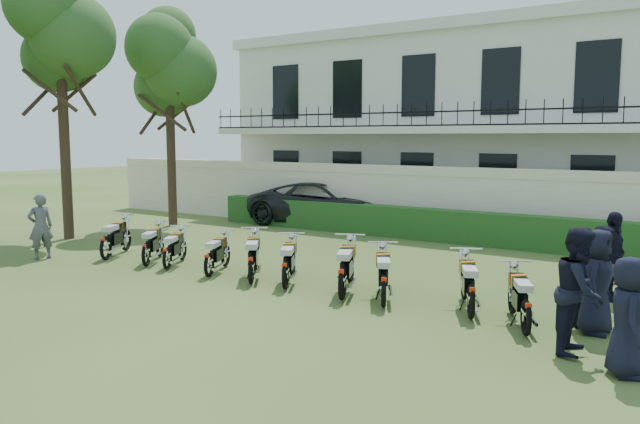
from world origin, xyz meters
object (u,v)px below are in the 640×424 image
object	(u,v)px
motorcycle_4	(251,263)
motorcycle_6	(342,275)
tree_west_near	(169,63)
motorcycle_7	(384,283)
motorcycle_3	(209,259)
officer_0	(628,317)
motorcycle_2	(167,253)
motorcycle_9	(526,309)
motorcycle_1	(146,249)
tree_west_mid	(60,26)
officer_3	(597,282)
motorcycle_5	(285,268)
motorcycle_8	(471,293)
inspector	(40,226)
officer_1	(579,291)
officer_2	(583,278)
motorcycle_0	(105,242)
officer_5	(612,256)
officer_4	(603,272)
suv	(326,204)

from	to	relation	value
motorcycle_4	motorcycle_6	world-z (taller)	motorcycle_6
tree_west_near	motorcycle_7	xyz separation A→B (m)	(11.82, -5.68, -5.39)
motorcycle_4	motorcycle_7	world-z (taller)	motorcycle_4
motorcycle_3	motorcycle_4	distance (m)	1.25
motorcycle_7	officer_0	size ratio (longest dim) A/B	1.07
motorcycle_2	officer_0	world-z (taller)	officer_0
motorcycle_9	motorcycle_1	bearing A→B (deg)	152.22
motorcycle_1	motorcycle_2	xyz separation A→B (m)	(0.74, 0.02, -0.03)
tree_west_mid	officer_3	distance (m)	17.00
officer_3	tree_west_mid	bearing A→B (deg)	87.25
motorcycle_6	motorcycle_5	bearing A→B (deg)	152.54
tree_west_mid	officer_0	bearing A→B (deg)	-9.58
motorcycle_2	motorcycle_8	xyz separation A→B (m)	(7.66, 0.12, 0.06)
tree_west_mid	motorcycle_5	distance (m)	11.79
motorcycle_7	motorcycle_8	world-z (taller)	same
inspector	officer_1	bearing A→B (deg)	107.23
motorcycle_3	motorcycle_9	distance (m)	7.32
motorcycle_1	officer_2	size ratio (longest dim) A/B	0.94
tree_west_near	motorcycle_8	world-z (taller)	tree_west_near
motorcycle_2	motorcycle_4	size ratio (longest dim) A/B	0.94
motorcycle_9	officer_3	size ratio (longest dim) A/B	0.99
motorcycle_0	officer_5	bearing A→B (deg)	-14.43
motorcycle_9	officer_5	size ratio (longest dim) A/B	0.97
tree_west_mid	motorcycle_2	size ratio (longest dim) A/B	5.58
tree_west_near	inspector	world-z (taller)	tree_west_near
motorcycle_2	motorcycle_9	distance (m)	8.75
motorcycle_0	officer_0	size ratio (longest dim) A/B	1.08
motorcycle_2	motorcycle_3	xyz separation A→B (m)	(1.43, -0.03, 0.01)
officer_0	officer_4	distance (m)	2.93
inspector	motorcycle_5	bearing A→B (deg)	112.74
tree_west_mid	motorcycle_9	xyz separation A→B (m)	(15.05, -1.90, -6.19)
officer_4	motorcycle_9	bearing A→B (deg)	167.62
motorcycle_6	motorcycle_7	bearing A→B (deg)	-25.10
motorcycle_3	motorcycle_7	xyz separation A→B (m)	(4.58, -0.04, 0.05)
motorcycle_6	motorcycle_4	bearing A→B (deg)	154.19
officer_0	officer_5	size ratio (longest dim) A/B	0.93
tree_west_near	officer_1	xyz separation A→B (m)	(15.41, -6.21, -4.93)
officer_5	officer_2	bearing A→B (deg)	-169.88
motorcycle_4	officer_0	xyz separation A→B (m)	(7.67, -1.19, 0.32)
motorcycle_5	officer_5	size ratio (longest dim) A/B	0.96
motorcycle_3	suv	distance (m)	9.24
motorcycle_3	officer_3	size ratio (longest dim) A/B	0.95
motorcycle_8	inspector	distance (m)	11.63
motorcycle_5	officer_1	world-z (taller)	officer_1
motorcycle_0	officer_2	distance (m)	11.66
motorcycle_1	suv	world-z (taller)	suv
motorcycle_5	tree_west_mid	bearing A→B (deg)	140.94
motorcycle_7	officer_1	world-z (taller)	officer_1
motorcycle_2	motorcycle_6	xyz separation A→B (m)	(5.08, -0.06, 0.09)
motorcycle_2	inspector	xyz separation A→B (m)	(-3.92, -0.86, 0.44)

